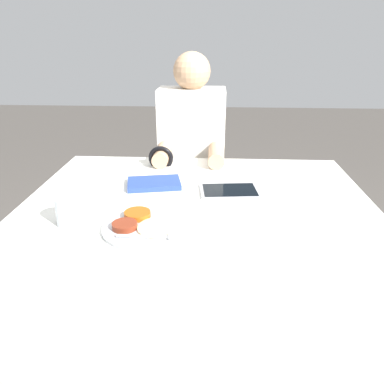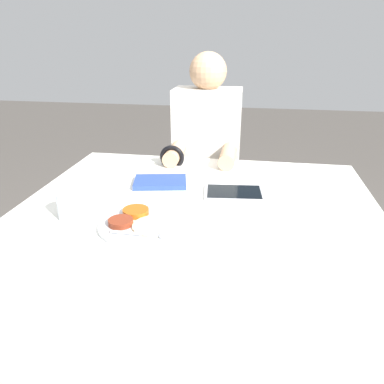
# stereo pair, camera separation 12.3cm
# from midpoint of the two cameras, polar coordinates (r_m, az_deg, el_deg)

# --- Properties ---
(ground_plane) EXTENTS (12.00, 12.00, 0.00)m
(ground_plane) POSITION_cam_midpoint_polar(r_m,az_deg,el_deg) (1.72, -1.57, -25.12)
(ground_plane) COLOR #4C4742
(dining_table) EXTENTS (1.22, 1.07, 0.74)m
(dining_table) POSITION_cam_midpoint_polar(r_m,az_deg,el_deg) (1.47, -1.73, -15.42)
(dining_table) COLOR silver
(dining_table) RESTS_ON ground_plane
(thali_tray) EXTENTS (0.26, 0.26, 0.03)m
(thali_tray) POSITION_cam_midpoint_polar(r_m,az_deg,el_deg) (1.14, -10.38, -5.17)
(thali_tray) COLOR #B7BABF
(thali_tray) RESTS_ON dining_table
(red_notebook) EXTENTS (0.22, 0.17, 0.02)m
(red_notebook) POSITION_cam_midpoint_polar(r_m,az_deg,el_deg) (1.45, -8.23, 1.20)
(red_notebook) COLOR silver
(red_notebook) RESTS_ON dining_table
(tablet_device) EXTENTS (0.23, 0.16, 0.01)m
(tablet_device) POSITION_cam_midpoint_polar(r_m,az_deg,el_deg) (1.38, 3.24, 0.14)
(tablet_device) COLOR #B7B7BC
(tablet_device) RESTS_ON dining_table
(person_diner) EXTENTS (0.34, 0.43, 1.21)m
(person_diner) POSITION_cam_midpoint_polar(r_m,az_deg,el_deg) (1.96, -1.84, 1.82)
(person_diner) COLOR black
(person_diner) RESTS_ON ground_plane
(drinking_glass) EXTENTS (0.08, 0.08, 0.09)m
(drinking_glass) POSITION_cam_midpoint_polar(r_m,az_deg,el_deg) (1.22, -21.07, -2.78)
(drinking_glass) COLOR silver
(drinking_glass) RESTS_ON dining_table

